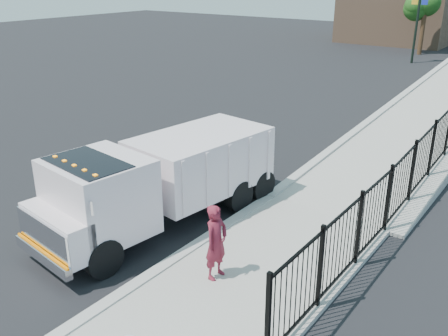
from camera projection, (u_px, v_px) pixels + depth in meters
The scene contains 8 objects.
ground at pixel (185, 256), 12.25m from camera, with size 120.00×120.00×0.00m, color black.
sidewalk at pixel (195, 329), 9.67m from camera, with size 3.55×12.00×0.12m, color #9E998E.
curb at pixel (125, 293), 10.72m from camera, with size 0.30×12.00×0.16m, color #ADAAA3.
ramp at pixel (443, 122), 23.12m from camera, with size 3.95×24.00×1.70m, color #9E998E.
truck at pixel (158, 179), 13.26m from camera, with size 3.16×7.38×2.45m.
worker at pixel (216, 242), 10.92m from camera, with size 0.64×0.42×1.75m, color maroon.
light_pole_0 at pixel (424, 3), 36.32m from camera, with size 3.77×0.22×8.00m.
tree_0 at pixel (426, 6), 40.58m from camera, with size 2.29×2.29×5.14m.
Camera 1 is at (7.01, -8.01, 6.51)m, focal length 40.00 mm.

